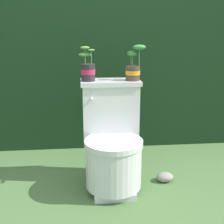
# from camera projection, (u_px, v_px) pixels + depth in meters

# --- Properties ---
(ground_plane) EXTENTS (12.00, 12.00, 0.00)m
(ground_plane) POSITION_uv_depth(u_px,v_px,m) (106.00, 192.00, 2.16)
(ground_plane) COLOR #4C703D
(hedge_backdrop) EXTENTS (4.03, 1.01, 1.33)m
(hedge_backdrop) POSITION_uv_depth(u_px,v_px,m) (95.00, 70.00, 3.24)
(hedge_backdrop) COLOR black
(hedge_backdrop) RESTS_ON ground
(toilet) EXTENTS (0.42, 0.53, 0.74)m
(toilet) POSITION_uv_depth(u_px,v_px,m) (112.00, 143.00, 2.16)
(toilet) COLOR silver
(toilet) RESTS_ON ground
(potted_plant_left) EXTENTS (0.11, 0.10, 0.24)m
(potted_plant_left) POSITION_uv_depth(u_px,v_px,m) (88.00, 69.00, 2.13)
(potted_plant_left) COLOR #262628
(potted_plant_left) RESTS_ON toilet
(potted_plant_midleft) EXTENTS (0.14, 0.10, 0.24)m
(potted_plant_midleft) POSITION_uv_depth(u_px,v_px,m) (134.00, 68.00, 2.16)
(potted_plant_midleft) COLOR #47382D
(potted_plant_midleft) RESTS_ON toilet
(garden_stone) EXTENTS (0.12, 0.10, 0.07)m
(garden_stone) POSITION_uv_depth(u_px,v_px,m) (165.00, 177.00, 2.30)
(garden_stone) COLOR gray
(garden_stone) RESTS_ON ground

